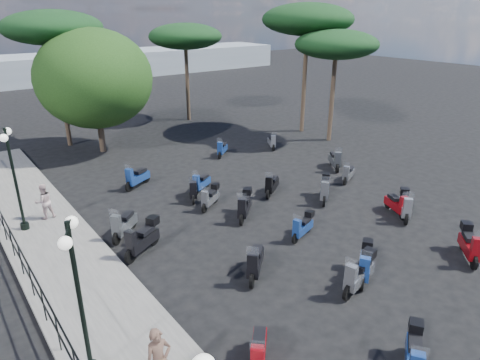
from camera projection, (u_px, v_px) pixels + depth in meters
ground at (278, 247)px, 15.52m from camera, size 120.00×120.00×0.00m
sidewalk at (70, 269)px, 14.08m from camera, size 3.00×30.00×0.15m
railing at (24, 264)px, 12.90m from camera, size 0.04×26.04×1.10m
lamp_post_1 at (79, 292)px, 9.17m from camera, size 0.64×1.09×3.95m
lamp_post_2 at (14, 173)px, 15.66m from camera, size 0.55×1.14×4.02m
woman at (159, 360)px, 9.31m from camera, size 0.62×0.44×1.58m
pedestrian_far at (44, 201)px, 17.09m from camera, size 0.77×0.63×1.48m
scooter_1 at (414, 356)px, 10.00m from camera, size 1.49×1.08×1.34m
scooter_2 at (258, 352)px, 10.17m from camera, size 1.21×1.27×1.32m
scooter_3 at (142, 239)px, 14.96m from camera, size 1.71×1.08×1.49m
scooter_4 at (124, 225)px, 16.07m from camera, size 1.45×1.25×1.44m
scooter_5 at (137, 178)px, 20.58m from camera, size 1.63×0.96×1.41m
scooter_7 at (365, 264)px, 13.55m from camera, size 1.55×1.12×1.40m
scooter_8 at (255, 263)px, 13.67m from camera, size 1.43×1.31×1.46m
scooter_9 at (303, 227)px, 16.04m from camera, size 1.44×0.68×1.18m
scooter_10 at (201, 183)px, 20.10m from camera, size 1.41×0.88×1.24m
scooter_12 at (359, 274)px, 13.01m from camera, size 1.80×0.73×1.45m
scooter_13 at (245, 206)px, 17.53m from camera, size 1.41×1.31×1.40m
scooter_14 at (210, 198)px, 18.49m from camera, size 1.35×0.93×1.20m
scooter_15 at (193, 190)px, 19.27m from camera, size 0.96×1.45×1.30m
scooter_17 at (470, 245)px, 14.63m from camera, size 1.44×1.32×1.42m
scooter_18 at (397, 205)px, 17.84m from camera, size 0.84×1.51×1.28m
scooter_19 at (325, 189)px, 19.13m from camera, size 1.46×1.30×1.42m
scooter_20 at (272, 185)px, 19.79m from camera, size 1.44×1.03×1.32m
scooter_21 at (222, 149)px, 24.99m from camera, size 1.25×1.07×1.24m
scooter_24 at (405, 206)px, 17.55m from camera, size 1.45×1.26×1.40m
scooter_25 at (348, 174)px, 21.28m from camera, size 1.40×0.80×1.20m
scooter_26 at (335, 160)px, 22.94m from camera, size 1.14×1.50×1.41m
scooter_27 at (272, 142)px, 26.34m from camera, size 0.87×1.34×1.19m
broadleaf_tree at (94, 79)px, 24.39m from camera, size 6.62×6.62×7.15m
pine_0 at (185, 37)px, 31.08m from camera, size 5.35×5.35×7.13m
pine_1 at (308, 20)px, 27.56m from camera, size 5.93×5.93×8.46m
pine_2 at (52, 28)px, 24.53m from camera, size 5.68×5.68×8.05m
pine_3 at (336, 45)px, 25.98m from camera, size 5.11×5.11×6.94m
distant_hills at (13, 71)px, 48.29m from camera, size 70.00×8.00×3.00m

